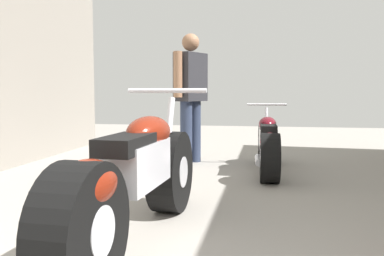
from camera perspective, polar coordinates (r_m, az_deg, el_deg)
name	(u,v)px	position (r m, az deg, el deg)	size (l,w,h in m)	color
ground_plane	(213,199)	(3.84, 2.91, -9.63)	(15.96, 15.96, 0.00)	gray
motorcycle_maroon_cruiser	(135,181)	(2.65, -7.82, -7.14)	(0.63, 2.13, 0.99)	black
motorcycle_black_naked	(268,145)	(5.06, 10.30, -2.28)	(0.52, 1.74, 0.81)	black
mechanic_in_blue	(191,90)	(5.64, -0.19, 5.15)	(0.42, 0.68, 1.74)	#2D3851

